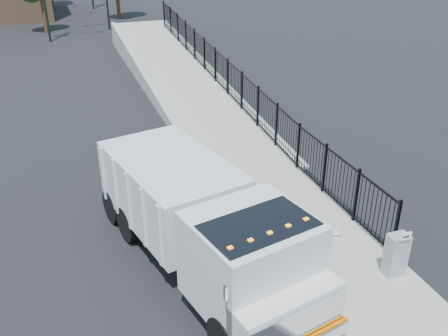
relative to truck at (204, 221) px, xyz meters
name	(u,v)px	position (x,y,z in m)	size (l,w,h in m)	color
ground	(251,244)	(1.67, 0.72, -1.63)	(120.00, 120.00, 0.00)	black
sidewalk	(341,269)	(3.60, -1.28, -1.57)	(3.55, 12.00, 0.12)	#9E998E
curb	(279,283)	(1.67, -1.28, -1.55)	(0.30, 12.00, 0.16)	#ADAAA3
ramp	(182,86)	(3.80, 16.72, -1.63)	(3.95, 24.00, 1.70)	#9E998E
iron_fence	(228,88)	(5.22, 12.72, -0.73)	(0.10, 28.00, 1.80)	black
truck	(204,221)	(0.00, 0.00, 0.00)	(4.53, 8.85, 2.90)	black
worker	(286,238)	(2.09, -0.73, -0.54)	(0.70, 0.46, 1.93)	#4E160D
utility_cabinet	(396,255)	(4.77, -1.97, -0.89)	(0.55, 0.40, 1.25)	gray
arrow_sign	(406,236)	(4.77, -2.19, -0.15)	(0.35, 0.04, 0.22)	white
debris	(334,232)	(4.27, 0.26, -1.46)	(0.42, 0.42, 0.10)	silver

